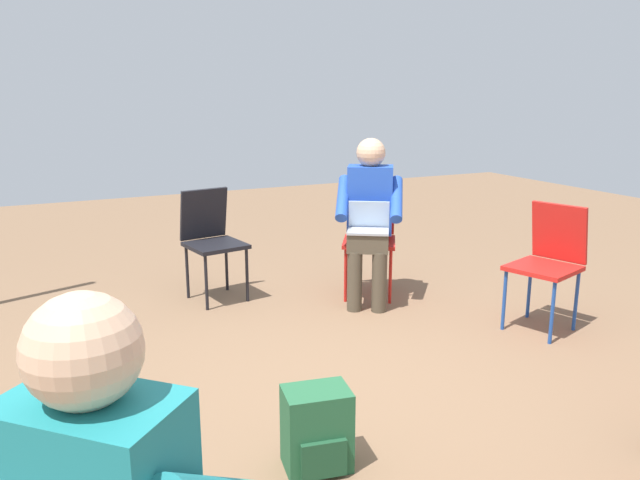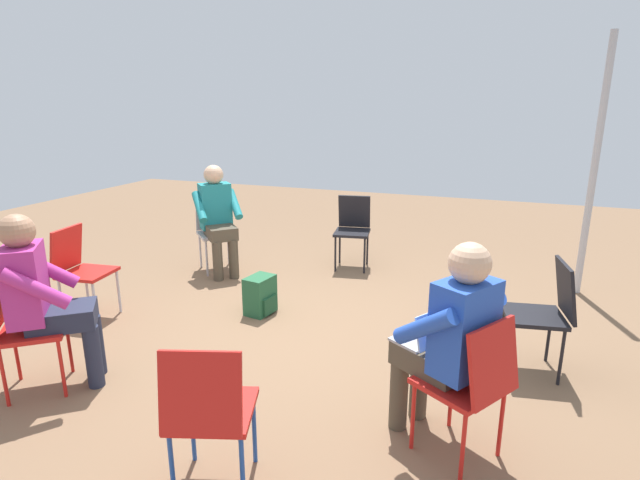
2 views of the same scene
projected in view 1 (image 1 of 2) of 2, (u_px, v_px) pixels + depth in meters
The scene contains 6 objects.
ground_plane at pixel (336, 400), 3.28m from camera, with size 14.00×14.00×0.00m, color brown.
chair_southwest at pixel (370, 233), 4.91m from camera, with size 0.56×0.58×0.85m.
chair_south at pixel (211, 236), 4.80m from camera, with size 0.46×0.50×0.85m.
chair_west at pixel (549, 258), 4.18m from camera, with size 0.54×0.51×0.85m.
person_with_laptop at pixel (369, 212), 4.70m from camera, with size 0.63×0.64×1.24m.
backpack_near_laptop_user at pixel (317, 433), 2.67m from camera, with size 0.31×0.28×0.36m.
Camera 1 is at (1.37, 2.66, 1.59)m, focal length 35.00 mm.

